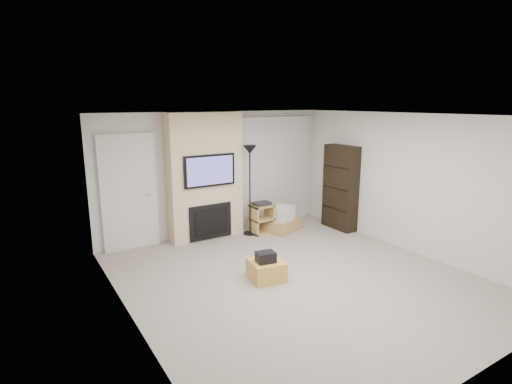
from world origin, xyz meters
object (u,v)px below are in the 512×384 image
av_stand (262,217)px  bookshelf (340,188)px  box_stack (282,221)px  ottoman (266,270)px  floor_lamp (250,165)px

av_stand → bookshelf: 1.81m
bookshelf → box_stack: bearing=154.5°
box_stack → av_stand: bearing=170.0°
ottoman → floor_lamp: bearing=65.5°
ottoman → bookshelf: bearing=25.3°
ottoman → box_stack: 2.45m
ottoman → floor_lamp: floor_lamp is taller
floor_lamp → av_stand: (0.25, -0.05, -1.11)m
ottoman → av_stand: 2.25m
floor_lamp → bookshelf: size_ratio=1.03×
ottoman → box_stack: box_stack is taller
floor_lamp → av_stand: bearing=-11.4°
floor_lamp → box_stack: (0.72, -0.13, -1.25)m
floor_lamp → av_stand: floor_lamp is taller
box_stack → bookshelf: (1.14, -0.54, 0.70)m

